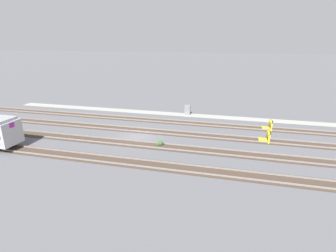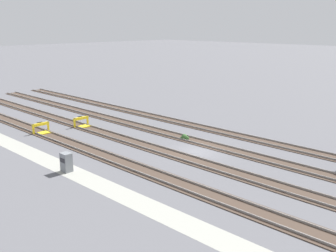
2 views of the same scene
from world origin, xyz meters
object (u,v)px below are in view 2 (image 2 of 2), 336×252
bumper_stop_near_inner_track (82,123)px  weed_clump (185,137)px  bumper_stop_nearest_track (42,129)px  electrical_cabinet (66,162)px

bumper_stop_near_inner_track → weed_clump: bumper_stop_near_inner_track is taller
bumper_stop_nearest_track → weed_clump: bumper_stop_nearest_track is taller
bumper_stop_nearest_track → weed_clump: bearing=35.0°
bumper_stop_nearest_track → bumper_stop_near_inner_track: 4.84m
bumper_stop_near_inner_track → electrical_cabinet: 14.74m
bumper_stop_nearest_track → electrical_cabinet: electrical_cabinet is taller
bumper_stop_nearest_track → bumper_stop_near_inner_track: (0.82, 4.77, 0.00)m
bumper_stop_nearest_track → electrical_cabinet: size_ratio=1.25×
electrical_cabinet → weed_clump: (0.91, 13.73, -0.56)m
bumper_stop_near_inner_track → weed_clump: bearing=19.8°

